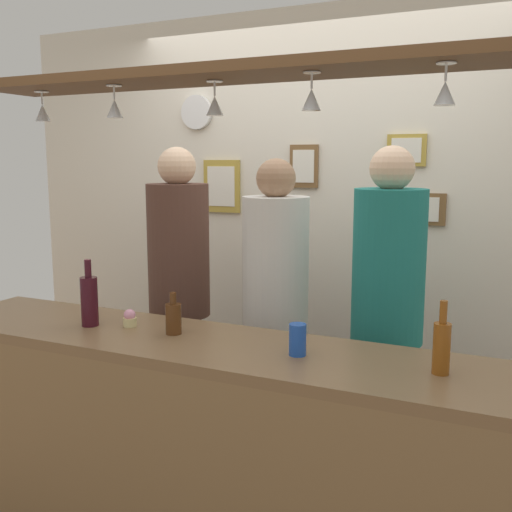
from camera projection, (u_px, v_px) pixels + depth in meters
ground_plane at (247, 512)px, 2.88m from camera, size 8.00×8.00×0.00m
back_wall at (324, 225)px, 3.66m from camera, size 4.40×0.06×2.60m
bar_counter at (192, 427)px, 2.32m from camera, size 2.70×0.55×0.96m
overhead_glass_rack at (213, 75)px, 2.29m from camera, size 2.20×0.36×0.04m
hanging_wineglass_far_left at (43, 112)px, 2.67m from camera, size 0.07×0.07×0.13m
hanging_wineglass_left at (115, 108)px, 2.45m from camera, size 0.07×0.07×0.13m
hanging_wineglass_center_left at (215, 105)px, 2.32m from camera, size 0.07×0.07×0.13m
hanging_wineglass_center at (311, 98)px, 2.09m from camera, size 0.07×0.07×0.13m
hanging_wineglass_center_right at (445, 92)px, 1.89m from camera, size 0.07×0.07×0.13m
person_left_brown_shirt at (179, 274)px, 3.28m from camera, size 0.34×0.34×1.77m
person_middle_white_patterned_shirt at (275, 291)px, 3.04m from camera, size 0.34×0.34×1.70m
person_right_teal_shirt at (388, 294)px, 2.80m from camera, size 0.34×0.34×1.76m
bottle_wine_dark_red at (89, 300)px, 2.63m from camera, size 0.08×0.08×0.30m
bottle_beer_amber_tall at (442, 346)px, 2.03m from camera, size 0.06×0.06×0.26m
bottle_beer_brown_stubby at (173, 318)px, 2.51m from camera, size 0.07×0.07×0.18m
drink_can at (298, 340)px, 2.24m from camera, size 0.07×0.07×0.12m
cupcake at (130, 318)px, 2.63m from camera, size 0.06×0.06×0.08m
picture_frame_upper_small at (406, 150)px, 3.34m from camera, size 0.22×0.02×0.18m
picture_frame_lower_pair at (418, 209)px, 3.36m from camera, size 0.30×0.02×0.18m
picture_frame_crest at (304, 166)px, 3.61m from camera, size 0.18×0.02×0.26m
picture_frame_caricature at (222, 186)px, 3.87m from camera, size 0.26×0.02×0.34m
wall_clock at (197, 112)px, 3.86m from camera, size 0.22×0.03×0.22m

